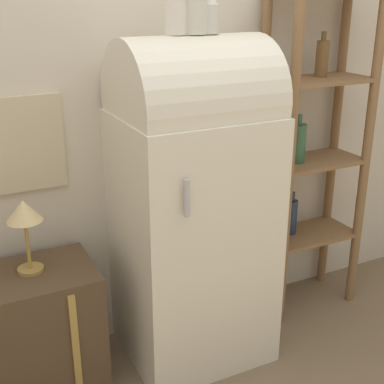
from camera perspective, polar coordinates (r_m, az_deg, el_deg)
ground_plane at (r=2.66m, az=2.80°, el=-19.13°), size 12.00×12.00×0.00m
wall_back at (r=2.58m, az=-3.18°, el=12.76°), size 7.00×0.09×2.70m
refrigerator at (r=2.45m, az=0.11°, el=-0.99°), size 0.66×0.60×1.54m
suitcase_trunk at (r=2.53m, az=-17.58°, el=-14.40°), size 0.66×0.40×0.59m
shelf_unit at (r=2.90m, az=12.78°, el=5.05°), size 0.55×0.31×1.72m
vase_left at (r=2.26m, az=-1.78°, el=19.56°), size 0.09×0.09×0.27m
vase_center at (r=2.29m, az=0.22°, el=19.59°), size 0.12×0.12×0.27m
vase_right at (r=2.31m, az=1.78°, el=18.57°), size 0.09×0.09×0.18m
desk_lamp at (r=2.29m, az=-17.45°, el=-2.54°), size 0.15×0.15×0.32m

